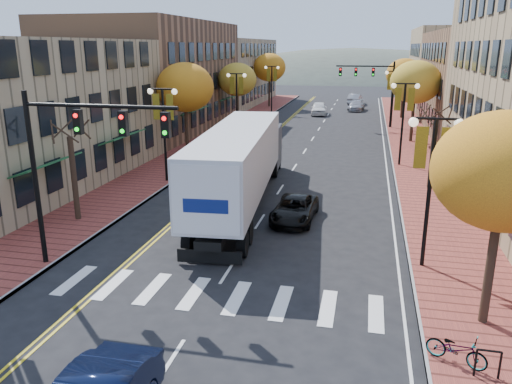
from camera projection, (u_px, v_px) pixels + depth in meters
The scene contains 29 objects.
ground at pixel (194, 325), 15.95m from camera, with size 200.00×200.00×0.00m, color black.
sidewalk_left at pixel (218, 137), 48.25m from camera, with size 4.00×85.00×0.15m, color brown.
sidewalk_right at pixel (412, 145), 44.47m from camera, with size 4.00×85.00×0.15m, color brown.
building_left_mid at pixel (153, 77), 51.67m from camera, with size 12.00×24.00×11.00m, color brown.
building_left_far at pixel (221, 72), 75.28m from camera, with size 12.00×26.00×9.50m, color #9E8966.
building_right_mid at pixel (507, 83), 49.98m from camera, with size 15.00×24.00×10.00m, color brown.
building_right_far at pixel (468, 68), 70.44m from camera, with size 15.00×20.00×11.00m, color #9E8966.
tree_left_a at pixel (74, 179), 24.70m from camera, with size 0.28×0.28×4.20m.
tree_left_b at pixel (185, 88), 38.77m from camera, with size 4.48×4.48×7.21m.
tree_left_c at pixel (237, 80), 53.86m from camera, with size 4.16×4.16×6.69m.
tree_left_d at pixel (269, 67), 70.56m from camera, with size 4.61×4.61×7.42m.
tree_right_a at pixel (504, 172), 14.51m from camera, with size 4.16×4.16×6.69m.
tree_right_b at pixel (432, 154), 30.28m from camera, with size 0.28×0.28×4.20m.
tree_right_c at pixel (416, 82), 44.36m from camera, with size 4.48×4.48×7.21m.
tree_right_d at pixel (405, 74), 59.38m from camera, with size 4.35×4.35×7.00m.
lamp_left_b at pixel (164, 117), 31.29m from camera, with size 1.96×0.36×6.05m.
lamp_left_c at pixel (237, 92), 48.14m from camera, with size 1.96×0.36×6.05m.
lamp_left_d at pixel (272, 80), 65.00m from camera, with size 1.96×0.36×6.05m.
lamp_right_a at pixel (432, 164), 18.79m from camera, with size 1.96×0.36×6.05m.
lamp_right_b at pixel (404, 108), 35.64m from camera, with size 1.96×0.36×6.05m.
lamp_right_c at pixel (394, 88), 52.49m from camera, with size 1.96×0.36×6.05m.
traffic_mast_near at pixel (76, 148), 18.52m from camera, with size 6.10×0.35×7.00m.
traffic_mast_far at pixel (374, 82), 52.73m from camera, with size 6.10×0.34×7.00m.
semi_truck at pixel (242, 159), 27.42m from camera, with size 4.33×18.00×4.46m.
black_suv at pixel (295, 209), 25.31m from camera, with size 2.00×4.33×1.20m, color black.
car_far_white at pixel (319, 108), 64.17m from camera, with size 1.93×4.80×1.64m, color white.
car_far_silver at pixel (356, 106), 68.24m from camera, with size 1.93×4.74×1.38m, color #9F9FA6.
car_far_oncoming at pixel (355, 99), 75.45m from camera, with size 1.66×4.77×1.57m, color #96969D.
bicycle at pixel (457, 349), 13.67m from camera, with size 0.58×1.66×0.87m, color gray.
Camera 1 is at (5.03, -13.33, 8.58)m, focal length 35.00 mm.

